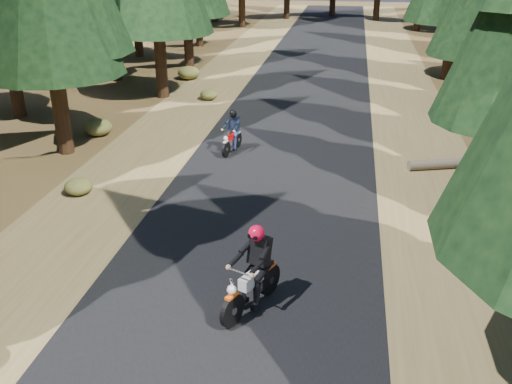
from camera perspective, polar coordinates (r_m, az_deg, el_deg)
ground at (r=12.73m, az=-1.10°, el=-7.24°), size 120.00×120.00×0.00m
road at (r=17.15m, az=1.90°, el=1.33°), size 6.00×100.00×0.01m
shoulder_l at (r=18.27m, az=-12.56°, el=2.19°), size 3.20×100.00×0.01m
shoulder_r at (r=17.23m, az=17.24°, el=0.31°), size 3.20×100.00×0.01m
log_near at (r=19.40m, az=21.50°, el=2.83°), size 4.62×1.76×0.32m
understory_shrubs at (r=19.76m, az=4.02°, el=5.24°), size 16.04×26.94×0.67m
rider_lead at (r=11.01m, az=-0.45°, el=-9.12°), size 1.35×2.02×1.74m
rider_follow at (r=19.22m, az=-2.42°, el=5.36°), size 0.78×1.66×1.43m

